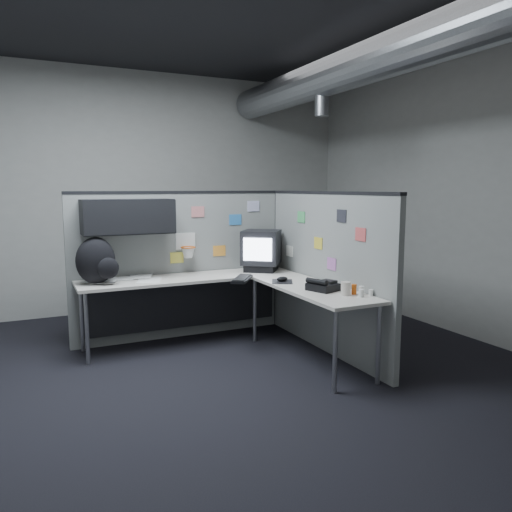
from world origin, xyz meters
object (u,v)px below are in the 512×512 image
desk (221,290)px  backpack (97,261)px  monitor (261,250)px  phone (323,286)px  keyboard (242,279)px

desk → backpack: bearing=167.3°
backpack → desk: bearing=-31.1°
monitor → backpack: backpack is taller
desk → monitor: size_ratio=4.12×
desk → phone: 1.14m
monitor → keyboard: size_ratio=1.36×
keyboard → backpack: backpack is taller
monitor → backpack: 1.80m
desk → phone: phone is taller
monitor → phone: 1.26m
monitor → backpack: size_ratio=1.22×
desk → phone: bearing=-55.4°
monitor → backpack: (-1.80, -0.05, -0.01)m
backpack → phone: bearing=-51.6°
desk → keyboard: bearing=-41.8°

